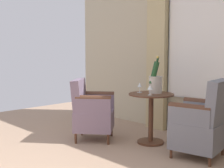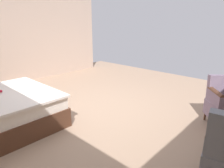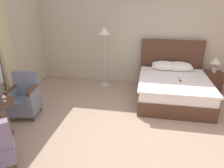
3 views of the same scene
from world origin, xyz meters
TOP-DOWN VIEW (x-y plane):
  - ground_plane at (0.00, 0.00)m, footprint 8.18×8.18m
  - wall_far_side at (3.40, 0.00)m, footprint 0.12×5.82m

SIDE VIEW (x-z plane):
  - ground_plane at x=0.00m, z-range 0.00..0.00m
  - wall_far_side at x=3.40m, z-range 0.00..3.13m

